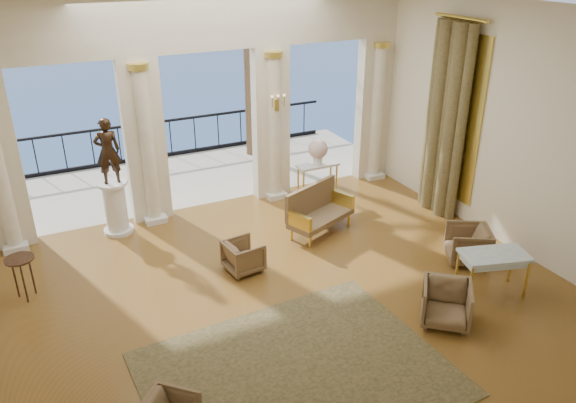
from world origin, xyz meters
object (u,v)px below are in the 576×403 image
settee (317,210)px  statue (108,151)px  armchair_d (243,255)px  console_table (318,170)px  game_table (494,258)px  side_table (20,264)px  pedestal (116,208)px  armchair_b (446,302)px  armchair_c (468,243)px

settee → statue: (-3.64, 1.74, 1.26)m
armchair_d → console_table: 3.33m
game_table → settee: bearing=132.2°
console_table → side_table: size_ratio=1.25×
armchair_d → pedestal: bearing=28.0°
statue → side_table: 2.72m
armchair_b → side_table: bearing=-172.2°
pedestal → side_table: size_ratio=1.44×
armchair_c → statue: size_ratio=0.57×
armchair_d → console_table: (2.61, 2.03, 0.43)m
statue → side_table: size_ratio=1.74×
pedestal → console_table: size_ratio=1.15×
armchair_b → console_table: size_ratio=0.79×
armchair_c → armchair_d: (-3.81, 1.51, -0.06)m
game_table → side_table: 7.72m
side_table → console_table: bearing=11.5°
armchair_d → side_table: (-3.56, 0.78, 0.33)m
pedestal → statue: statue is taller
settee → armchair_b: bearing=-106.7°
armchair_d → console_table: console_table is taller
statue → settee: bearing=154.8°
game_table → pedestal: pedestal is taller
pedestal → console_table: 4.38m
settee → pedestal: size_ratio=1.46×
console_table → armchair_c: bearing=-71.8°
armchair_b → pedestal: (-3.97, 5.26, 0.15)m
armchair_c → game_table: bearing=9.2°
armchair_b → game_table: bearing=53.6°
armchair_c → side_table: size_ratio=0.99×
armchair_c → statue: bearing=-95.4°
console_table → armchair_d: bearing=-142.7°
console_table → armchair_b: bearing=-95.1°
armchair_c → statue: statue is taller
pedestal → side_table: (-1.81, -1.70, 0.12)m
armchair_d → pedestal: (-1.74, 2.48, 0.21)m
game_table → pedestal: size_ratio=1.11×
game_table → armchair_c: bearing=85.5°
settee → statue: statue is taller
armchair_b → settee: (-0.33, 3.51, 0.11)m
armchair_b → side_table: size_ratio=0.98×
armchair_b → pedestal: bearing=166.4°
armchair_c → settee: size_ratio=0.47×
armchair_c → console_table: console_table is taller
armchair_b → statue: bearing=166.4°
armchair_c → armchair_d: armchair_c is taller
armchair_c → pedestal: bearing=-95.4°
pedestal → side_table: pedestal is taller
armchair_b → console_table: console_table is taller
pedestal → statue: 1.22m
pedestal → statue: size_ratio=0.83×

